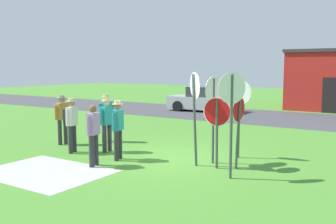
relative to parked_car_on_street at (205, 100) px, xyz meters
name	(u,v)px	position (x,y,z in m)	size (l,w,h in m)	color
ground_plane	(171,159)	(4.85, -11.58, -0.69)	(80.00, 80.00, 0.00)	#47842D
street_asphalt	(279,118)	(4.85, -0.70, -0.68)	(60.00, 6.40, 0.01)	#424247
concrete_path	(45,172)	(2.87, -14.55, -0.69)	(3.20, 2.40, 0.01)	#ADAAA3
parked_car_on_street	(205,100)	(0.00, 0.00, 0.00)	(4.38, 2.17, 1.51)	#A5A8AD
stop_sign_leaning_right	(195,102)	(5.83, -11.91, 1.06)	(0.58, 0.51, 2.58)	#474C4C
stop_sign_tallest	(231,106)	(7.14, -12.50, 1.09)	(0.43, 0.64, 2.59)	#474C4C
stop_sign_rear_right	(217,120)	(6.46, -11.84, 0.62)	(0.78, 0.13, 1.92)	#474C4C
stop_sign_leaning_left	(238,120)	(6.94, -11.55, 0.62)	(0.16, 0.68, 1.94)	#474C4C
stop_sign_far_back	(213,104)	(6.11, -11.36, 1.00)	(0.15, 0.77, 2.45)	#474C4C
stop_sign_rear_left	(239,105)	(6.47, -10.36, 0.91)	(0.75, 0.07, 2.34)	#474C4C
person_in_teal	(71,121)	(1.77, -12.58, 0.32)	(0.42, 0.55, 1.74)	#2D2D33
person_in_blue	(93,132)	(3.52, -13.43, 0.26)	(0.28, 0.56, 1.69)	#2D2D33
person_on_left	(107,115)	(1.47, -10.60, 0.30)	(0.37, 0.50, 1.74)	#2D2D33
person_holding_notes	(118,127)	(3.62, -12.52, 0.30)	(0.31, 0.56, 1.74)	#2D2D33
person_with_sunhat	(107,121)	(2.62, -11.87, 0.30)	(0.32, 0.57, 1.74)	#2D2D33
person_in_dark_shirt	(62,117)	(0.51, -11.81, 0.30)	(0.31, 0.56, 1.74)	#2D2D33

